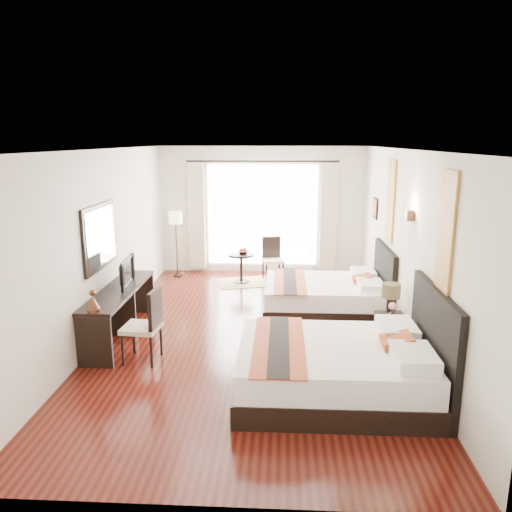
{
  "coord_description": "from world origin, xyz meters",
  "views": [
    {
      "loc": [
        0.45,
        -7.24,
        2.94
      ],
      "look_at": [
        0.05,
        0.28,
        1.17
      ],
      "focal_mm": 35.0,
      "sensor_mm": 36.0,
      "label": 1
    }
  ],
  "objects_px": {
    "console_desk": "(120,313)",
    "window_chair": "(273,267)",
    "bed_near": "(341,367)",
    "floor_lamp": "(176,222)",
    "fruit_bowl": "(243,252)",
    "bed_far": "(328,295)",
    "television": "(123,272)",
    "table_lamp": "(391,293)",
    "desk_chair": "(143,339)",
    "nightstand": "(390,331)",
    "side_table": "(241,268)",
    "vase": "(392,312)"
  },
  "relations": [
    {
      "from": "console_desk",
      "to": "window_chair",
      "type": "relative_size",
      "value": 2.41
    },
    {
      "from": "bed_near",
      "to": "floor_lamp",
      "type": "distance_m",
      "value": 5.94
    },
    {
      "from": "fruit_bowl",
      "to": "window_chair",
      "type": "height_order",
      "value": "window_chair"
    },
    {
      "from": "bed_far",
      "to": "television",
      "type": "relative_size",
      "value": 2.77
    },
    {
      "from": "bed_near",
      "to": "floor_lamp",
      "type": "bearing_deg",
      "value": 120.71
    },
    {
      "from": "bed_far",
      "to": "floor_lamp",
      "type": "bearing_deg",
      "value": 144.89
    },
    {
      "from": "fruit_bowl",
      "to": "window_chair",
      "type": "distance_m",
      "value": 0.75
    },
    {
      "from": "window_chair",
      "to": "table_lamp",
      "type": "bearing_deg",
      "value": 14.08
    },
    {
      "from": "television",
      "to": "desk_chair",
      "type": "relative_size",
      "value": 0.75
    },
    {
      "from": "bed_far",
      "to": "window_chair",
      "type": "xyz_separation_m",
      "value": [
        -1.01,
        2.0,
        -0.03
      ]
    },
    {
      "from": "nightstand",
      "to": "television",
      "type": "distance_m",
      "value": 4.08
    },
    {
      "from": "television",
      "to": "side_table",
      "type": "xyz_separation_m",
      "value": [
        1.57,
        2.87,
        -0.66
      ]
    },
    {
      "from": "bed_near",
      "to": "television",
      "type": "xyz_separation_m",
      "value": [
        -3.13,
        1.76,
        0.64
      ]
    },
    {
      "from": "vase",
      "to": "window_chair",
      "type": "xyz_separation_m",
      "value": [
        -1.76,
        3.55,
        -0.29
      ]
    },
    {
      "from": "bed_far",
      "to": "table_lamp",
      "type": "distance_m",
      "value": 1.64
    },
    {
      "from": "floor_lamp",
      "to": "desk_chair",
      "type": "bearing_deg",
      "value": -84.17
    },
    {
      "from": "table_lamp",
      "to": "vase",
      "type": "distance_m",
      "value": 0.28
    },
    {
      "from": "table_lamp",
      "to": "bed_far",
      "type": "bearing_deg",
      "value": 119.03
    },
    {
      "from": "television",
      "to": "bed_far",
      "type": "bearing_deg",
      "value": -74.83
    },
    {
      "from": "bed_near",
      "to": "nightstand",
      "type": "relative_size",
      "value": 4.76
    },
    {
      "from": "nightstand",
      "to": "desk_chair",
      "type": "xyz_separation_m",
      "value": [
        -3.44,
        -0.67,
        0.08
      ]
    },
    {
      "from": "bed_near",
      "to": "bed_far",
      "type": "height_order",
      "value": "bed_near"
    },
    {
      "from": "bed_far",
      "to": "side_table",
      "type": "xyz_separation_m",
      "value": [
        -1.66,
        1.76,
        0.0
      ]
    },
    {
      "from": "nightstand",
      "to": "console_desk",
      "type": "height_order",
      "value": "console_desk"
    },
    {
      "from": "vase",
      "to": "side_table",
      "type": "xyz_separation_m",
      "value": [
        -2.41,
        3.31,
        -0.26
      ]
    },
    {
      "from": "side_table",
      "to": "fruit_bowl",
      "type": "height_order",
      "value": "fruit_bowl"
    },
    {
      "from": "bed_near",
      "to": "fruit_bowl",
      "type": "relative_size",
      "value": 9.94
    },
    {
      "from": "console_desk",
      "to": "bed_near",
      "type": "bearing_deg",
      "value": -26.77
    },
    {
      "from": "nightstand",
      "to": "console_desk",
      "type": "distance_m",
      "value": 4.02
    },
    {
      "from": "bed_near",
      "to": "table_lamp",
      "type": "bearing_deg",
      "value": 60.04
    },
    {
      "from": "vase",
      "to": "side_table",
      "type": "distance_m",
      "value": 4.1
    },
    {
      "from": "bed_near",
      "to": "side_table",
      "type": "height_order",
      "value": "bed_near"
    },
    {
      "from": "nightstand",
      "to": "console_desk",
      "type": "bearing_deg",
      "value": 177.87
    },
    {
      "from": "floor_lamp",
      "to": "fruit_bowl",
      "type": "bearing_deg",
      "value": -15.32
    },
    {
      "from": "television",
      "to": "floor_lamp",
      "type": "distance_m",
      "value": 3.3
    },
    {
      "from": "television",
      "to": "side_table",
      "type": "distance_m",
      "value": 3.34
    },
    {
      "from": "bed_far",
      "to": "console_desk",
      "type": "bearing_deg",
      "value": -158.42
    },
    {
      "from": "bed_far",
      "to": "vase",
      "type": "bearing_deg",
      "value": -64.02
    },
    {
      "from": "console_desk",
      "to": "window_chair",
      "type": "bearing_deg",
      "value": 55.66
    },
    {
      "from": "vase",
      "to": "desk_chair",
      "type": "height_order",
      "value": "desk_chair"
    },
    {
      "from": "bed_far",
      "to": "desk_chair",
      "type": "distance_m",
      "value": 3.4
    },
    {
      "from": "table_lamp",
      "to": "window_chair",
      "type": "xyz_separation_m",
      "value": [
        -1.77,
        3.37,
        -0.51
      ]
    },
    {
      "from": "desk_chair",
      "to": "table_lamp",
      "type": "bearing_deg",
      "value": -163.06
    },
    {
      "from": "table_lamp",
      "to": "window_chair",
      "type": "distance_m",
      "value": 3.84
    },
    {
      "from": "vase",
      "to": "fruit_bowl",
      "type": "xyz_separation_m",
      "value": [
        -2.38,
        3.32,
        0.08
      ]
    },
    {
      "from": "bed_far",
      "to": "nightstand",
      "type": "height_order",
      "value": "bed_far"
    },
    {
      "from": "bed_near",
      "to": "bed_far",
      "type": "bearing_deg",
      "value": 87.97
    },
    {
      "from": "bed_near",
      "to": "nightstand",
      "type": "distance_m",
      "value": 1.68
    },
    {
      "from": "vase",
      "to": "side_table",
      "type": "height_order",
      "value": "vase"
    },
    {
      "from": "floor_lamp",
      "to": "side_table",
      "type": "bearing_deg",
      "value": -16.37
    }
  ]
}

